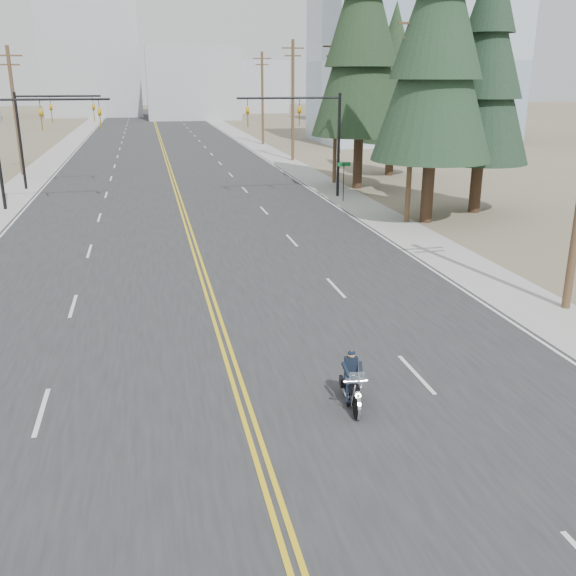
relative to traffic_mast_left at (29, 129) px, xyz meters
The scene contains 23 objects.
ground_plane 33.60m from the traffic_mast_left, 74.33° to the right, with size 400.00×400.00×0.00m, color #776D56.
road 39.36m from the traffic_mast_left, 76.71° to the left, with size 20.00×200.00×0.01m, color #303033.
sidewalk_left 38.40m from the traffic_mast_left, 93.80° to the left, with size 3.00×200.00×0.01m, color #A5A5A0.
sidewalk_right 43.45m from the traffic_mast_left, 61.68° to the left, with size 3.00×200.00×0.01m, color #A5A5A0.
traffic_mast_left is the anchor object (origin of this frame).
traffic_mast_right 17.95m from the traffic_mast_left, ahead, with size 7.10×0.26×7.00m.
traffic_mast_far 8.01m from the traffic_mast_left, 92.40° to the left, with size 6.10×0.26×7.00m.
street_sign 20.12m from the traffic_mast_left, ahead, with size 0.90×0.06×2.62m.
utility_pole_b 23.31m from the traffic_mast_left, 22.74° to the right, with size 2.20×0.30×11.50m.
utility_pole_c 22.31m from the traffic_mast_left, 15.61° to the left, with size 2.20×0.30×11.00m.
utility_pole_d 30.06m from the traffic_mast_left, 44.36° to the left, with size 2.20×0.30×11.50m.
utility_pole_e 43.66m from the traffic_mast_left, 60.53° to the left, with size 2.20×0.30×11.00m.
utility_pole_left 16.39m from the traffic_mast_left, 102.42° to the left, with size 2.20×0.30×10.50m.
glass_building 56.11m from the traffic_mast_left, 42.84° to the left, with size 24.00×16.00×20.00m, color #9EB5CC.
haze_bldg_b 94.56m from the traffic_mast_left, 79.66° to the left, with size 18.00×14.00×14.00m, color #ADB2B7.
haze_bldg_c 92.19m from the traffic_mast_left, 57.88° to the left, with size 16.00×12.00×18.00m, color #B7BCC6.
haze_bldg_d 108.34m from the traffic_mast_left, 91.60° to the left, with size 20.00×15.00×26.00m, color #ADB2B7.
haze_bldg_e 122.80m from the traffic_mast_left, 73.94° to the left, with size 14.00×14.00×12.00m, color #B7BCC6.
motorcyclist 31.83m from the traffic_mast_left, 68.30° to the right, with size 0.78×1.81×1.41m, color black, non-canonical shape.
conifer_near 24.93m from the traffic_mast_left, 22.07° to the right, with size 6.69×6.69×17.71m.
conifer_mid 27.91m from the traffic_mast_left, 14.95° to the right, with size 5.74×5.74×15.31m.
conifer_tall 23.56m from the traffic_mast_left, ahead, with size 7.05×7.05×19.57m.
conifer_far 28.94m from the traffic_mast_left, 18.48° to the left, with size 5.17×5.17×13.84m.
Camera 1 is at (-2.02, -11.23, 7.95)m, focal length 40.00 mm.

